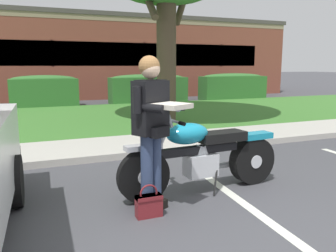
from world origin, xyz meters
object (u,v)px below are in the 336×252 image
(motorcycle, at_px, (207,154))
(hedge_center_left, at_px, (44,90))
(brick_building, at_px, (47,57))
(hedge_right, at_px, (233,86))
(handbag, at_px, (149,204))
(rider_person, at_px, (152,121))
(hedge_center_right, at_px, (148,88))

(motorcycle, height_order, hedge_center_left, motorcycle)
(hedge_center_left, height_order, brick_building, brick_building)
(hedge_right, bearing_deg, handbag, -126.36)
(hedge_right, distance_m, brick_building, 10.23)
(handbag, xyz_separation_m, brick_building, (0.11, 17.23, 1.90))
(rider_person, height_order, brick_building, brick_building)
(rider_person, distance_m, brick_building, 17.07)
(rider_person, distance_m, handbag, 0.89)
(hedge_center_right, distance_m, hedge_right, 4.26)
(hedge_center_right, bearing_deg, hedge_right, -0.00)
(rider_person, height_order, hedge_center_right, rider_person)
(motorcycle, xyz_separation_m, hedge_center_right, (2.86, 10.50, 0.16))
(hedge_center_right, relative_size, brick_building, 0.13)
(hedge_right, height_order, brick_building, brick_building)
(hedge_right, bearing_deg, motorcycle, -124.13)
(handbag, relative_size, hedge_center_right, 0.11)
(motorcycle, xyz_separation_m, hedge_right, (7.12, 10.50, 0.16))
(rider_person, distance_m, hedge_right, 13.40)
(hedge_center_left, bearing_deg, hedge_right, 0.00)
(rider_person, bearing_deg, brick_building, 90.02)
(handbag, distance_m, hedge_right, 13.62)
(handbag, bearing_deg, hedge_center_left, 92.31)
(motorcycle, height_order, hedge_right, motorcycle)
(motorcycle, xyz_separation_m, rider_person, (-0.84, -0.27, 0.52))
(hedge_center_left, height_order, hedge_center_right, same)
(hedge_center_right, bearing_deg, motorcycle, -105.24)
(brick_building, bearing_deg, motorcycle, -87.11)
(hedge_center_left, bearing_deg, rider_person, -87.05)
(motorcycle, xyz_separation_m, handbag, (-0.95, -0.46, -0.34))
(hedge_center_left, distance_m, hedge_right, 8.51)
(hedge_center_left, relative_size, hedge_center_right, 0.75)
(handbag, relative_size, hedge_right, 0.11)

